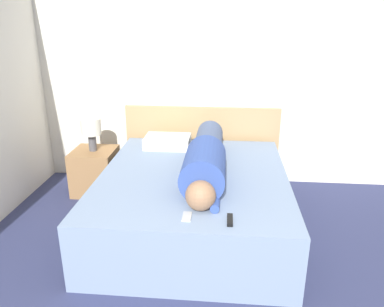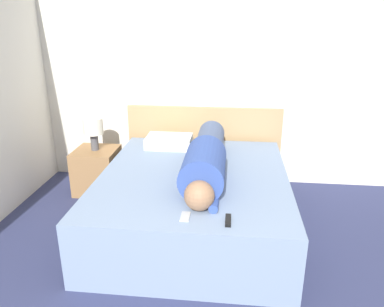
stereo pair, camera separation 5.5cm
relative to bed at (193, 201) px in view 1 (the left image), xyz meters
The scene contains 9 objects.
wall_back 1.57m from the bed, 80.90° to the left, with size 5.37×0.06×2.60m.
bed is the anchor object (origin of this frame).
headboard 1.12m from the bed, 90.00° to the left, with size 1.81×0.04×0.91m.
nightstand 1.35m from the bed, 150.37° to the left, with size 0.46×0.46×0.50m.
table_lamp 1.43m from the bed, 150.37° to the left, with size 0.22×0.22×0.36m.
person_lying 0.45m from the bed, 12.53° to the right, with size 0.35×1.61×0.35m.
pillow_near_headboard 0.87m from the bed, 115.71° to the left, with size 0.49×0.34×0.12m.
tv_remote 0.93m from the bed, 68.24° to the right, with size 0.04×0.15×0.02m.
cell_phone 0.84m from the bed, 88.37° to the right, with size 0.06×0.13×0.01m.
Camera 1 is at (0.09, -0.98, 1.89)m, focal length 35.00 mm.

